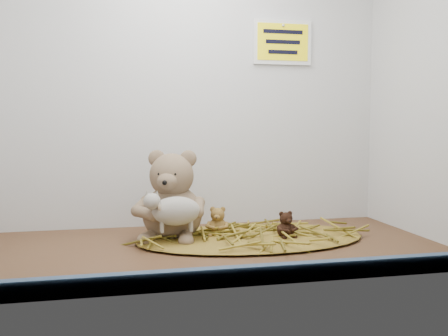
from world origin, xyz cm
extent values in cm
cube|color=#492B19|center=(0.00, 0.00, 0.00)|extent=(120.00, 60.00, 0.40)
cube|color=silver|center=(0.00, 30.00, 45.00)|extent=(120.00, 0.40, 90.00)
cube|color=silver|center=(60.00, 0.00, 45.00)|extent=(0.40, 60.00, 90.00)
cube|color=#3E5A77|center=(0.00, -28.80, 1.80)|extent=(119.28, 2.20, 3.60)
ellipsoid|color=brown|center=(14.24, 6.82, 0.59)|extent=(60.54, 35.15, 1.17)
cube|color=#FFE90D|center=(30.00, 29.40, 55.00)|extent=(16.00, 1.20, 11.00)
camera|label=1|loc=(-20.18, -117.21, 29.86)|focal=40.00mm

